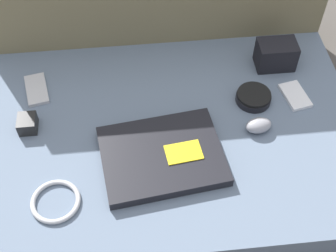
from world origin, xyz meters
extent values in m
plane|color=#4C4742|center=(0.00, 0.00, 0.00)|extent=(8.00, 8.00, 0.00)
cube|color=slate|center=(0.00, 0.00, 0.06)|extent=(1.04, 0.70, 0.13)
cube|color=black|center=(-0.02, -0.09, 0.14)|extent=(0.33, 0.27, 0.03)
cube|color=yellow|center=(0.03, -0.09, 0.16)|extent=(0.10, 0.07, 0.00)
ellipsoid|color=gray|center=(0.24, -0.02, 0.15)|extent=(0.08, 0.06, 0.04)
cylinder|color=black|center=(0.25, 0.08, 0.14)|extent=(0.10, 0.10, 0.02)
cylinder|color=black|center=(0.25, 0.08, 0.15)|extent=(0.09, 0.09, 0.01)
cube|color=#B7B7BC|center=(-0.36, 0.18, 0.13)|extent=(0.08, 0.13, 0.01)
cube|color=silver|center=(0.37, 0.08, 0.13)|extent=(0.08, 0.11, 0.01)
cube|color=black|center=(0.34, 0.22, 0.17)|extent=(0.11, 0.07, 0.08)
cube|color=black|center=(-0.37, 0.05, 0.15)|extent=(0.05, 0.06, 0.04)
torus|color=#B2B2B7|center=(-0.29, -0.19, 0.13)|extent=(0.12, 0.12, 0.01)
camera|label=1|loc=(-0.08, -0.76, 1.11)|focal=50.00mm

